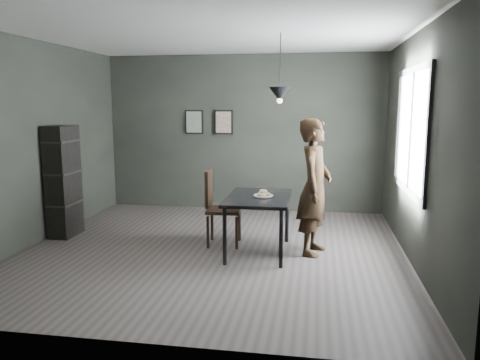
% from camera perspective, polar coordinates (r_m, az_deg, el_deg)
% --- Properties ---
extents(ground, '(5.00, 5.00, 0.00)m').
position_cam_1_polar(ground, '(6.33, -3.24, -8.51)').
color(ground, '#322D2B').
rests_on(ground, ground).
extents(back_wall, '(5.00, 0.10, 2.80)m').
position_cam_1_polar(back_wall, '(8.50, 0.37, 5.71)').
color(back_wall, black).
rests_on(back_wall, ground).
extents(ceiling, '(5.00, 5.00, 0.02)m').
position_cam_1_polar(ceiling, '(6.09, -3.49, 17.47)').
color(ceiling, silver).
rests_on(ceiling, ground).
extents(window_assembly, '(0.04, 1.96, 1.56)m').
position_cam_1_polar(window_assembly, '(6.19, 20.12, 5.65)').
color(window_assembly, white).
rests_on(window_assembly, ground).
extents(cafe_table, '(0.80, 1.20, 0.75)m').
position_cam_1_polar(cafe_table, '(6.05, 2.26, -2.74)').
color(cafe_table, black).
rests_on(cafe_table, ground).
extents(white_plate, '(0.23, 0.23, 0.01)m').
position_cam_1_polar(white_plate, '(6.03, 2.87, -1.97)').
color(white_plate, white).
rests_on(white_plate, cafe_table).
extents(donut_pile, '(0.18, 0.19, 0.08)m').
position_cam_1_polar(donut_pile, '(6.02, 2.87, -1.65)').
color(donut_pile, beige).
rests_on(donut_pile, white_plate).
extents(woman, '(0.55, 0.72, 1.76)m').
position_cam_1_polar(woman, '(6.06, 9.08, -0.83)').
color(woman, black).
rests_on(woman, ground).
extents(wood_chair, '(0.49, 0.49, 1.05)m').
position_cam_1_polar(wood_chair, '(6.43, -2.81, -2.71)').
color(wood_chair, black).
rests_on(wood_chair, ground).
extents(shelf_unit, '(0.31, 0.54, 1.62)m').
position_cam_1_polar(shelf_unit, '(7.30, -20.74, -0.14)').
color(shelf_unit, black).
rests_on(shelf_unit, ground).
extents(pendant_lamp, '(0.28, 0.28, 0.86)m').
position_cam_1_polar(pendant_lamp, '(6.00, 4.88, 10.39)').
color(pendant_lamp, black).
rests_on(pendant_lamp, ground).
extents(framed_print_left, '(0.34, 0.04, 0.44)m').
position_cam_1_polar(framed_print_left, '(8.64, -5.61, 7.05)').
color(framed_print_left, black).
rests_on(framed_print_left, ground).
extents(framed_print_right, '(0.34, 0.04, 0.44)m').
position_cam_1_polar(framed_print_right, '(8.52, -2.01, 7.06)').
color(framed_print_right, black).
rests_on(framed_print_right, ground).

